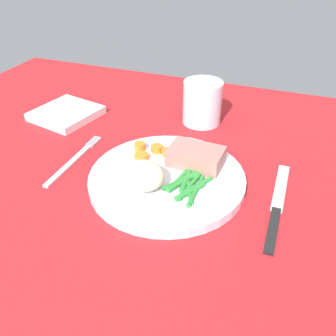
% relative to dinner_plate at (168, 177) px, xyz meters
% --- Properties ---
extents(dining_table, '(1.20, 0.90, 0.02)m').
position_rel_dinner_plate_xyz_m(dining_table, '(-0.01, -0.00, -0.02)').
color(dining_table, red).
rests_on(dining_table, ground).
extents(dinner_plate, '(0.25, 0.25, 0.02)m').
position_rel_dinner_plate_xyz_m(dinner_plate, '(0.00, 0.00, 0.00)').
color(dinner_plate, white).
rests_on(dinner_plate, dining_table).
extents(meat_portion, '(0.09, 0.06, 0.03)m').
position_rel_dinner_plate_xyz_m(meat_portion, '(0.03, 0.04, 0.02)').
color(meat_portion, '#B2756B').
rests_on(meat_portion, dinner_plate).
extents(mashed_potatoes, '(0.06, 0.06, 0.04)m').
position_rel_dinner_plate_xyz_m(mashed_potatoes, '(-0.02, -0.04, 0.03)').
color(mashed_potatoes, beige).
rests_on(mashed_potatoes, dinner_plate).
extents(carrot_slices, '(0.07, 0.05, 0.01)m').
position_rel_dinner_plate_xyz_m(carrot_slices, '(-0.05, 0.04, 0.01)').
color(carrot_slices, orange).
rests_on(carrot_slices, dinner_plate).
extents(green_beans, '(0.07, 0.10, 0.01)m').
position_rel_dinner_plate_xyz_m(green_beans, '(0.04, -0.02, 0.01)').
color(green_beans, '#2D8C38').
rests_on(green_beans, dinner_plate).
extents(fork, '(0.01, 0.17, 0.00)m').
position_rel_dinner_plate_xyz_m(fork, '(-0.17, -0.00, -0.01)').
color(fork, silver).
rests_on(fork, dining_table).
extents(knife, '(0.02, 0.20, 0.01)m').
position_rel_dinner_plate_xyz_m(knife, '(0.17, -0.00, -0.01)').
color(knife, black).
rests_on(knife, dining_table).
extents(water_glass, '(0.08, 0.08, 0.09)m').
position_rel_dinner_plate_xyz_m(water_glass, '(-0.00, 0.22, 0.03)').
color(water_glass, silver).
rests_on(water_glass, dining_table).
extents(napkin, '(0.14, 0.14, 0.02)m').
position_rel_dinner_plate_xyz_m(napkin, '(-0.28, 0.14, -0.00)').
color(napkin, white).
rests_on(napkin, dining_table).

